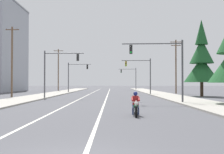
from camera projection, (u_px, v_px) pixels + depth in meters
The scene contains 14 objects.
lane_stripe_center at pixel (108, 94), 52.12m from camera, with size 0.16×100.00×0.01m, color beige.
lane_stripe_left at pixel (90, 94), 52.13m from camera, with size 0.16×100.00×0.01m, color beige.
sidewalk_kerb_right at pixel (165, 95), 47.11m from camera, with size 4.40×110.00×0.14m, color #9E998E.
sidewalk_kerb_left at pixel (47, 95), 47.14m from camera, with size 4.40×110.00×0.14m, color #9E998E.
motorcycle_with_rider at pixel (136, 106), 17.67m from camera, with size 0.70×2.19×1.46m.
traffic_signal_near_right at pixel (165, 61), 28.67m from camera, with size 5.98×0.50×6.20m.
traffic_signal_near_left at pixel (56, 67), 38.12m from camera, with size 5.20×0.44×6.20m.
traffic_signal_mid_right at pixel (142, 71), 50.18m from camera, with size 5.01×0.37×6.20m.
traffic_signal_mid_left at pixel (75, 73), 60.47m from camera, with size 4.70×0.38×6.20m.
traffic_signal_far_right at pixel (131, 75), 81.24m from camera, with size 4.89×0.43×6.20m.
utility_pole_left_near at pixel (12, 61), 41.20m from camera, with size 1.90×0.26×9.91m.
utility_pole_right_far at pixel (176, 65), 55.19m from camera, with size 2.13×0.26×10.13m.
utility_pole_left_far at pixel (59, 68), 73.05m from camera, with size 2.40×0.26×10.43m.
conifer_tree_right_verge_far at pixel (202, 61), 43.18m from camera, with size 5.17×5.17×11.38m.
Camera 1 is at (1.02, -7.17, 1.98)m, focal length 47.05 mm.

